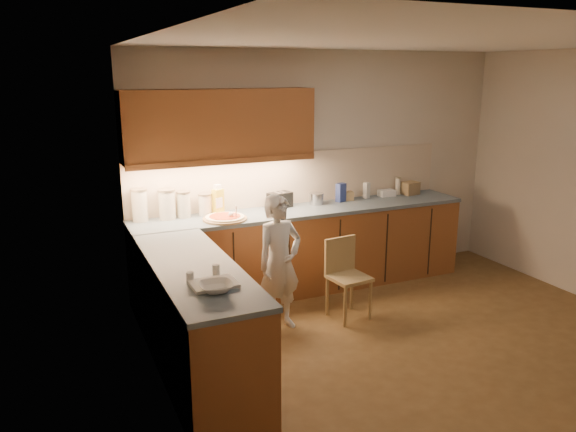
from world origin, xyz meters
The scene contains 24 objects.
room centered at (0.00, 0.00, 1.68)m, with size 4.54×4.50×2.62m.
l_counter centered at (-0.92, 1.25, 0.46)m, with size 3.77×2.62×0.92m.
backsplash centered at (-0.38, 1.99, 1.21)m, with size 3.75×0.02×0.58m, color beige.
upper_cabinets centered at (-1.27, 1.82, 1.85)m, with size 1.95×0.36×0.73m.
pizza_on_board centered at (-1.31, 1.60, 0.94)m, with size 0.45×0.45×0.18m.
child centered at (-1.03, 0.88, 0.65)m, with size 0.47×0.31×1.29m, color silver.
wooden_chair centered at (-0.32, 0.88, 0.46)m, with size 0.39×0.39×0.79m.
mixing_bowl centered at (-1.95, -0.18, 0.95)m, with size 0.23×0.23×0.06m, color white.
canister_a centered at (-2.10, 1.90, 1.09)m, with size 0.16×0.16×0.33m.
canister_b centered at (-1.83, 1.87, 1.08)m, with size 0.18×0.18×0.31m.
canister_c centered at (-1.67, 1.86, 1.06)m, with size 0.15×0.15×0.27m.
canister_d centered at (-1.44, 1.87, 1.04)m, with size 0.14×0.14×0.23m.
oil_jug centered at (-1.31, 1.83, 1.07)m, with size 0.13×0.11×0.32m.
toaster centered at (-0.60, 1.86, 1.00)m, with size 0.29×0.21×0.17m.
steel_pot centered at (-0.17, 1.83, 0.98)m, with size 0.17×0.17×0.13m.
blue_box centered at (0.15, 1.84, 1.03)m, with size 0.11×0.07×0.21m, color #2E3F8B.
card_box_a centered at (0.24, 1.87, 0.97)m, with size 0.14×0.10×0.10m, color tan.
white_bottle centered at (0.51, 1.87, 1.01)m, with size 0.06×0.06×0.19m, color silver.
flat_pack centered at (0.79, 1.87, 0.96)m, with size 0.19×0.13×0.07m, color white.
tall_jar centered at (0.96, 1.89, 1.03)m, with size 0.07×0.07×0.21m.
card_box_b centered at (1.10, 1.84, 1.00)m, with size 0.20×0.15×0.15m, color #9A7C53.
dough_cloth centered at (-1.94, -0.07, 0.93)m, with size 0.31×0.25×0.02m, color white.
spice_jar_a centered at (-2.07, 0.07, 0.96)m, with size 0.05×0.05×0.07m, color silver.
spice_jar_b centered at (-1.85, 0.14, 0.96)m, with size 0.05×0.05×0.07m, color white.
Camera 1 is at (-2.95, -3.64, 2.38)m, focal length 35.00 mm.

